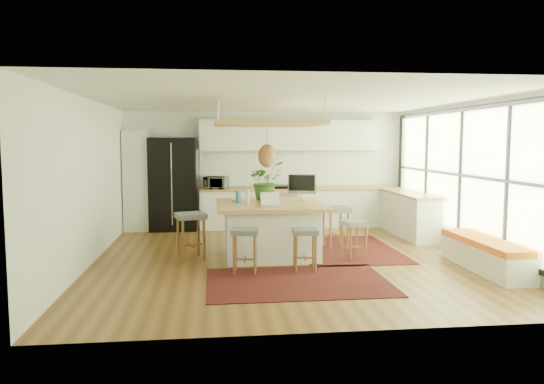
{
  "coord_description": "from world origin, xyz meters",
  "views": [
    {
      "loc": [
        -1.26,
        -8.65,
        2.0
      ],
      "look_at": [
        -0.2,
        0.5,
        1.1
      ],
      "focal_mm": 34.06,
      "sensor_mm": 36.0,
      "label": 1
    }
  ],
  "objects": [
    {
      "name": "pantry",
      "position": [
        -2.95,
        3.18,
        1.12
      ],
      "size": [
        0.55,
        0.6,
        2.25
      ],
      "primitive_type": "cube",
      "color": "silver",
      "rests_on": "floor"
    },
    {
      "name": "island_plant",
      "position": [
        -0.29,
        0.74,
        1.21
      ],
      "size": [
        0.8,
        0.85,
        0.56
      ],
      "primitive_type": "imported",
      "rotation": [
        0.0,
        0.0,
        0.24
      ],
      "color": "#1E4C19",
      "rests_on": "island"
    },
    {
      "name": "ceiling_panel",
      "position": [
        -0.3,
        0.4,
        2.05
      ],
      "size": [
        1.86,
        1.86,
        0.8
      ],
      "primitive_type": null,
      "color": "olive",
      "rests_on": "ceiling"
    },
    {
      "name": "wall_front",
      "position": [
        0.0,
        -3.5,
        1.35
      ],
      "size": [
        6.5,
        0.0,
        6.5
      ],
      "primitive_type": "plane",
      "rotation": [
        -1.57,
        0.0,
        0.0
      ],
      "color": "silver",
      "rests_on": "ground"
    },
    {
      "name": "fridge",
      "position": [
        -2.15,
        3.19,
        0.93
      ],
      "size": [
        1.04,
        0.82,
        2.09
      ],
      "primitive_type": null,
      "rotation": [
        0.0,
        0.0,
        -0.0
      ],
      "color": "black",
      "rests_on": "floor"
    },
    {
      "name": "backsplash",
      "position": [
        0.55,
        3.48,
        1.35
      ],
      "size": [
        4.2,
        0.02,
        0.8
      ],
      "primitive_type": "cube",
      "color": "white",
      "rests_on": "wall_back"
    },
    {
      "name": "wall_right",
      "position": [
        3.25,
        0.0,
        1.35
      ],
      "size": [
        0.0,
        7.0,
        7.0
      ],
      "primitive_type": "plane",
      "rotation": [
        1.57,
        0.0,
        -1.57
      ],
      "color": "silver",
      "rests_on": "ground"
    },
    {
      "name": "rug_near",
      "position": [
        -0.06,
        -1.54,
        0.01
      ],
      "size": [
        2.6,
        1.8,
        0.01
      ],
      "primitive_type": "cube",
      "color": "black",
      "rests_on": "floor"
    },
    {
      "name": "island",
      "position": [
        -0.26,
        0.25,
        0.47
      ],
      "size": [
        1.85,
        1.85,
        0.93
      ],
      "primitive_type": null,
      "color": "olive",
      "rests_on": "floor"
    },
    {
      "name": "rug_right",
      "position": [
        1.19,
        0.56,
        0.01
      ],
      "size": [
        1.8,
        2.6,
        0.01
      ],
      "primitive_type": "cube",
      "color": "black",
      "rests_on": "floor"
    },
    {
      "name": "island_bottle_1",
      "position": [
        -0.66,
        0.1,
        1.03
      ],
      "size": [
        0.07,
        0.07,
        0.19
      ],
      "primitive_type": "cylinder",
      "color": "white",
      "rests_on": "island"
    },
    {
      "name": "upper_cabinets",
      "position": [
        0.55,
        3.32,
        2.15
      ],
      "size": [
        4.2,
        0.34,
        0.7
      ],
      "primitive_type": "cube",
      "color": "silver",
      "rests_on": "wall_back"
    },
    {
      "name": "back_counter_top",
      "position": [
        0.55,
        3.18,
        0.9
      ],
      "size": [
        4.24,
        0.64,
        0.05
      ],
      "primitive_type": "cube",
      "color": "olive",
      "rests_on": "back_counter_base"
    },
    {
      "name": "range",
      "position": [
        0.3,
        3.18,
        0.5
      ],
      "size": [
        0.76,
        0.62,
        1.0
      ],
      "primitive_type": null,
      "color": "#A5A5AA",
      "rests_on": "floor"
    },
    {
      "name": "stool_right_front",
      "position": [
        1.13,
        -0.19,
        0.35
      ],
      "size": [
        0.47,
        0.47,
        0.66
      ],
      "primitive_type": null,
      "rotation": [
        0.0,
        0.0,
        1.82
      ],
      "color": "#51565A",
      "rests_on": "floor"
    },
    {
      "name": "ceiling",
      "position": [
        0.0,
        0.0,
        2.7
      ],
      "size": [
        7.0,
        7.0,
        0.0
      ],
      "primitive_type": "plane",
      "rotation": [
        3.14,
        0.0,
        0.0
      ],
      "color": "white",
      "rests_on": "ground"
    },
    {
      "name": "window_bench",
      "position": [
        2.95,
        -1.2,
        0.25
      ],
      "size": [
        0.52,
        2.0,
        0.5
      ],
      "primitive_type": null,
      "color": "silver",
      "rests_on": "floor"
    },
    {
      "name": "stool_near_left",
      "position": [
        -0.78,
        -0.94,
        0.35
      ],
      "size": [
        0.45,
        0.45,
        0.68
      ],
      "primitive_type": null,
      "rotation": [
        0.0,
        0.0,
        -0.12
      ],
      "color": "#51565A",
      "rests_on": "floor"
    },
    {
      "name": "wall_left",
      "position": [
        -3.25,
        0.0,
        1.35
      ],
      "size": [
        0.0,
        7.0,
        7.0
      ],
      "primitive_type": "plane",
      "rotation": [
        1.57,
        0.0,
        1.57
      ],
      "color": "silver",
      "rests_on": "ground"
    },
    {
      "name": "monitor",
      "position": [
        0.36,
        0.59,
        1.19
      ],
      "size": [
        0.56,
        0.37,
        0.49
      ],
      "primitive_type": null,
      "rotation": [
        0.0,
        0.0,
        -0.36
      ],
      "color": "#A5A5AA",
      "rests_on": "island"
    },
    {
      "name": "island_bowl",
      "position": [
        -0.83,
        0.54,
        0.96
      ],
      "size": [
        0.23,
        0.23,
        0.05
      ],
      "primitive_type": "imported",
      "rotation": [
        0.0,
        0.0,
        0.09
      ],
      "color": "beige",
      "rests_on": "island"
    },
    {
      "name": "stool_left_side",
      "position": [
        -1.64,
        0.1,
        0.35
      ],
      "size": [
        0.58,
        0.58,
        0.79
      ],
      "primitive_type": null,
      "rotation": [
        0.0,
        0.0,
        -1.28
      ],
      "color": "#51565A",
      "rests_on": "floor"
    },
    {
      "name": "window_wall",
      "position": [
        3.22,
        0.0,
        1.4
      ],
      "size": [
        0.1,
        6.2,
        2.6
      ],
      "primitive_type": null,
      "color": "black",
      "rests_on": "wall_right"
    },
    {
      "name": "back_counter_base",
      "position": [
        0.55,
        3.18,
        0.44
      ],
      "size": [
        4.2,
        0.6,
        0.88
      ],
      "primitive_type": "cube",
      "color": "silver",
      "rests_on": "floor"
    },
    {
      "name": "microwave",
      "position": [
        -1.18,
        3.15,
        1.1
      ],
      "size": [
        0.57,
        0.43,
        0.35
      ],
      "primitive_type": "imported",
      "rotation": [
        0.0,
        0.0,
        -0.32
      ],
      "color": "#A5A5AA",
      "rests_on": "back_counter_top"
    },
    {
      "name": "wall_back",
      "position": [
        0.0,
        3.5,
        1.35
      ],
      "size": [
        6.5,
        0.0,
        6.5
      ],
      "primitive_type": "plane",
      "rotation": [
        1.57,
        0.0,
        0.0
      ],
      "color": "silver",
      "rests_on": "ground"
    },
    {
      "name": "island_bottle_0",
      "position": [
        -0.81,
        0.35,
        1.03
      ],
      "size": [
        0.07,
        0.07,
        0.19
      ],
      "primitive_type": "cylinder",
      "color": "#2E75BA",
      "rests_on": "island"
    },
    {
      "name": "right_counter_base",
      "position": [
        2.93,
        2.0,
        0.44
      ],
      "size": [
        0.6,
        2.5,
        0.88
      ],
      "primitive_type": "cube",
      "color": "silver",
      "rests_on": "floor"
    },
    {
      "name": "right_counter_top",
      "position": [
        2.93,
        2.0,
        0.9
      ],
      "size": [
        0.64,
        2.54,
        0.05
      ],
      "primitive_type": "cube",
      "color": "olive",
      "rests_on": "right_counter_base"
    },
    {
      "name": "stool_near_right",
      "position": [
        0.15,
        -0.9,
        0.35
      ],
      "size": [
        0.41,
        0.41,
        0.66
      ],
      "primitive_type": null,
      "rotation": [
        0.0,
        0.0,
        -0.07
      ],
      "color": "#51565A",
      "rests_on": "floor"
    },
    {
      "name": "stool_right_back",
      "position": [
        1.04,
        0.78,
        0.35
      ],
      "size": [
        0.52,
        0.52,
        0.77
      ],
      "primitive_type": null,
      "rotation": [
        0.0,
        0.0,
        1.73
      ],
      "color": "#51565A",
      "rests_on": "floor"
    },
    {
      "name": "floor",
      "position": [
        0.0,
        0.0,
        0.0
      ],
      "size": [
        7.0,
        7.0,
        0.0
      ],
      "primitive_type": "plane",
      "color": "brown",
      "rests_on": "ground"
    },
    {
      "name": "laptop",
      "position": [
        -0.28,
        -0.22,
        1.05
      ],
      "size": [
        0.4,
        0.41,
        0.25
      ],
      "primitive_type": null,
      "rotation": [
        0.0,
        0.0,
        0.2
      ],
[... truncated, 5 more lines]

